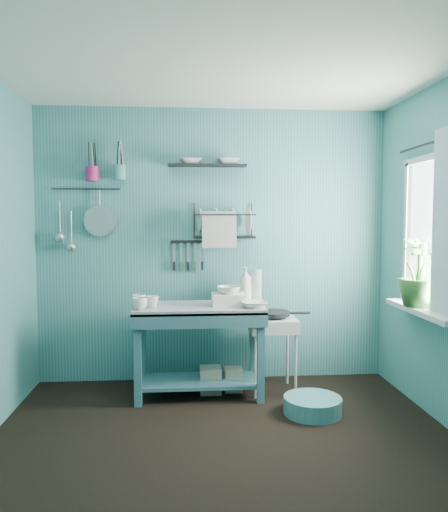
{
  "coord_description": "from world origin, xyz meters",
  "views": [
    {
      "loc": [
        -0.26,
        -3.1,
        1.49
      ],
      "look_at": [
        0.05,
        0.85,
        1.2
      ],
      "focal_mm": 35.0,
      "sensor_mm": 36.0,
      "label": 1
    }
  ],
  "objects": [
    {
      "name": "floor",
      "position": [
        0.0,
        0.0,
        0.0
      ],
      "size": [
        3.2,
        3.2,
        0.0
      ],
      "primitive_type": "plane",
      "color": "black",
      "rests_on": "ground"
    },
    {
      "name": "ceiling",
      "position": [
        0.0,
        0.0,
        2.5
      ],
      "size": [
        3.2,
        3.2,
        0.0
      ],
      "primitive_type": "plane",
      "rotation": [
        3.14,
        0.0,
        0.0
      ],
      "color": "silver",
      "rests_on": "ground"
    },
    {
      "name": "wall_back",
      "position": [
        0.0,
        1.5,
        1.25
      ],
      "size": [
        3.2,
        0.0,
        3.2
      ],
      "primitive_type": "plane",
      "rotation": [
        1.57,
        0.0,
        0.0
      ],
      "color": "teal",
      "rests_on": "ground"
    },
    {
      "name": "wall_front",
      "position": [
        0.0,
        -1.5,
        1.25
      ],
      "size": [
        3.2,
        0.0,
        3.2
      ],
      "primitive_type": "plane",
      "rotation": [
        -1.57,
        0.0,
        0.0
      ],
      "color": "teal",
      "rests_on": "ground"
    },
    {
      "name": "work_counter",
      "position": [
        -0.15,
        1.05,
        0.39
      ],
      "size": [
        1.1,
        0.57,
        0.77
      ],
      "primitive_type": "cube",
      "rotation": [
        0.0,
        0.0,
        0.03
      ],
      "color": "#376874",
      "rests_on": "floor"
    },
    {
      "name": "mug_left",
      "position": [
        -0.63,
        0.89,
        0.82
      ],
      "size": [
        0.12,
        0.12,
        0.1
      ],
      "primitive_type": "imported",
      "color": "silver",
      "rests_on": "work_counter"
    },
    {
      "name": "mug_mid",
      "position": [
        -0.53,
        0.99,
        0.82
      ],
      "size": [
        0.14,
        0.14,
        0.09
      ],
      "primitive_type": "imported",
      "rotation": [
        0.0,
        0.0,
        0.52
      ],
      "color": "silver",
      "rests_on": "work_counter"
    },
    {
      "name": "mug_right",
      "position": [
        -0.65,
        1.05,
        0.82
      ],
      "size": [
        0.17,
        0.17,
        0.1
      ],
      "primitive_type": "imported",
      "rotation": [
        0.0,
        0.0,
        1.05
      ],
      "color": "silver",
      "rests_on": "work_counter"
    },
    {
      "name": "wash_tub",
      "position": [
        0.1,
        1.03,
        0.82
      ],
      "size": [
        0.28,
        0.22,
        0.1
      ],
      "primitive_type": "cube",
      "color": "silver",
      "rests_on": "work_counter"
    },
    {
      "name": "tub_bowl",
      "position": [
        0.1,
        1.03,
        0.9
      ],
      "size": [
        0.2,
        0.19,
        0.06
      ],
      "primitive_type": "imported",
      "color": "silver",
      "rests_on": "wash_tub"
    },
    {
      "name": "soap_bottle",
      "position": [
        0.27,
        1.25,
        0.92
      ],
      "size": [
        0.11,
        0.12,
        0.3
      ],
      "primitive_type": "imported",
      "color": "silver",
      "rests_on": "work_counter"
    },
    {
      "name": "water_bottle",
      "position": [
        0.37,
        1.27,
        0.91
      ],
      "size": [
        0.09,
        0.09,
        0.28
      ],
      "primitive_type": "cylinder",
      "color": "#B2BEC6",
      "rests_on": "work_counter"
    },
    {
      "name": "counter_bowl",
      "position": [
        0.3,
        0.9,
        0.8
      ],
      "size": [
        0.22,
        0.22,
        0.05
      ],
      "primitive_type": "imported",
      "color": "silver",
      "rests_on": "work_counter"
    },
    {
      "name": "hotplate_stand",
      "position": [
        0.49,
        1.11,
        0.32
      ],
      "size": [
        0.41,
        0.41,
        0.64
      ],
      "primitive_type": "cube",
      "rotation": [
        0.0,
        0.0,
        0.02
      ],
      "color": "silver",
      "rests_on": "floor"
    },
    {
      "name": "frying_pan",
      "position": [
        0.49,
        1.11,
        0.68
      ],
      "size": [
        0.3,
        0.3,
        0.03
      ],
      "primitive_type": "cylinder",
      "color": "black",
      "rests_on": "hotplate_stand"
    },
    {
      "name": "knife_strip",
      "position": [
        -0.23,
        1.47,
        1.29
      ],
      "size": [
        0.32,
        0.03,
        0.03
      ],
      "primitive_type": "cube",
      "rotation": [
        0.0,
        0.0,
        0.03
      ],
      "color": "black",
      "rests_on": "wall_back"
    },
    {
      "name": "dish_rack",
      "position": [
        0.09,
        1.37,
        1.48
      ],
      "size": [
        0.55,
        0.24,
        0.32
      ],
      "primitive_type": "cube",
      "rotation": [
        0.0,
        0.0,
        0.0
      ],
      "color": "black",
      "rests_on": "wall_back"
    },
    {
      "name": "upper_shelf",
      "position": [
        -0.06,
        1.4,
        1.97
      ],
      "size": [
        0.7,
        0.19,
        0.02
      ],
      "primitive_type": "cube",
      "rotation": [
        0.0,
        0.0,
        -0.02
      ],
      "color": "black",
      "rests_on": "wall_back"
    },
    {
      "name": "shelf_bowl_left",
      "position": [
        -0.2,
        1.4,
        2.03
      ],
      "size": [
        0.21,
        0.21,
        0.05
      ],
      "primitive_type": "imported",
      "rotation": [
        0.0,
        0.0,
        0.04
      ],
      "color": "silver",
      "rests_on": "upper_shelf"
    },
    {
      "name": "shelf_bowl_right",
      "position": [
        0.13,
        1.4,
        2.03
      ],
      "size": [
        0.23,
        0.23,
        0.05
      ],
      "primitive_type": "imported",
      "rotation": [
        0.0,
        0.0,
        0.08
      ],
      "color": "silver",
      "rests_on": "upper_shelf"
    },
    {
      "name": "utensil_cup_magenta",
      "position": [
        -1.07,
        1.42,
        1.89
      ],
      "size": [
        0.11,
        0.11,
        0.13
      ],
      "primitive_type": "cylinder",
      "color": "#AB1F62",
      "rests_on": "wall_back"
    },
    {
      "name": "utensil_cup_teal",
      "position": [
        -0.83,
        1.42,
        1.91
      ],
      "size": [
        0.11,
        0.11,
        0.13
      ],
      "primitive_type": "cylinder",
      "color": "teal",
      "rests_on": "wall_back"
    },
    {
      "name": "colander",
      "position": [
        -1.02,
        1.45,
        1.48
      ],
      "size": [
        0.28,
        0.03,
        0.28
      ],
      "primitive_type": "cylinder",
      "rotation": [
        1.54,
        0.0,
        0.0
      ],
      "color": "#AAACB2",
      "rests_on": "wall_back"
    },
    {
      "name": "ladle_outer",
      "position": [
        -1.37,
        1.46,
        1.51
      ],
      "size": [
        0.01,
        0.01,
        0.3
      ],
      "primitive_type": "cylinder",
      "color": "#AAACB2",
      "rests_on": "wall_back"
    },
    {
      "name": "ladle_inner",
      "position": [
        -1.27,
        1.46,
        1.42
      ],
      "size": [
        0.01,
        0.01,
        0.3
      ],
      "primitive_type": "cylinder",
      "color": "#AAACB2",
      "rests_on": "wall_back"
    },
    {
      "name": "hook_rail",
      "position": [
        -1.14,
        1.47,
        1.76
      ],
      "size": [
        0.6,
        0.01,
        0.01
      ],
      "primitive_type": "cylinder",
      "rotation": [
        0.0,
        1.57,
        0.0
      ],
      "color": "black",
      "rests_on": "wall_back"
    },
    {
      "name": "window_glass",
      "position": [
        1.59,
        0.45,
        1.4
      ],
      "size": [
        0.0,
        1.1,
        1.1
      ],
      "primitive_type": "plane",
      "rotation": [
        1.57,
        0.0,
        1.57
      ],
      "color": "white",
      "rests_on": "wall_right"
    },
    {
      "name": "windowsill",
      "position": [
        1.5,
        0.45,
        0.81
      ],
      "size": [
        0.16,
        0.95,
        0.04
      ],
      "primitive_type": "cube",
      "color": "silver",
      "rests_on": "wall_right"
    },
    {
      "name": "curtain",
      "position": [
        1.52,
        0.15,
        1.45
      ],
      "size": [
        0.0,
        1.35,
        1.35
      ],
      "primitive_type": "plane",
      "rotation": [
        1.57,
        0.0,
        1.57
      ],
      "color": "white",
      "rests_on": "wall_right"
    },
    {
      "name": "curtain_rod",
      "position": [
        1.54,
        0.45,
        2.05
      ],
      "size": [
        0.02,
        1.05,
        0.02
      ],
      "primitive_type": "cylinder",
      "rotation": [
        1.57,
        0.0,
        0.0
      ],
      "color": "black",
      "rests_on": "wall_right"
    },
    {
      "name": "potted_plant",
      "position": [
        1.5,
        0.53,
        1.09
      ],
      "size": [
        0.38,
        0.38,
        0.52
      ],
      "primitive_type": "imported",
      "rotation": [
        0.0,
        0.0,
        0.4
      ],
      "color": "#2E6227",
      "rests_on": "windowsill"
    },
    {
      "name": "storage_tin_large",
      "position": [
        -0.05,
        1.1,
        0.11
      ],
      "size": [
        0.18,
        0.18,
        0.22
      ],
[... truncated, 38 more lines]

